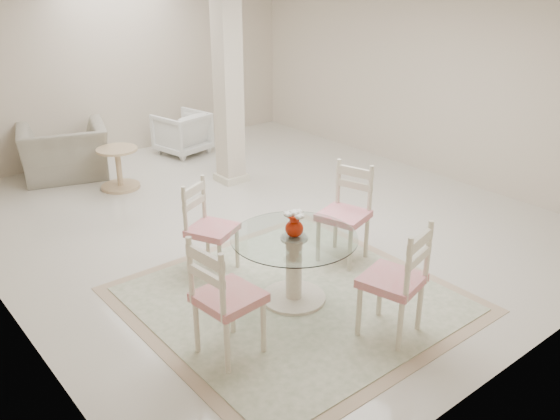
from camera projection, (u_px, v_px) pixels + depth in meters
ground at (259, 218)px, 7.25m from camera, size 7.00×7.00×0.00m
room_shell at (256, 65)px, 6.51m from camera, size 6.02×7.02×2.71m
column at (228, 86)px, 7.93m from camera, size 0.30×0.30×2.70m
area_rug at (293, 299)px, 5.53m from camera, size 2.78×2.78×0.02m
dining_table at (294, 268)px, 5.40m from camera, size 1.14×1.14×0.66m
red_vase at (294, 224)px, 5.23m from camera, size 0.19×0.18×0.25m
dining_chair_east at (347, 206)px, 6.08m from camera, size 0.57×0.57×1.13m
dining_chair_north at (206, 221)px, 5.82m from camera, size 0.57×0.57×1.06m
dining_chair_west at (221, 291)px, 4.52m from camera, size 0.50×0.50×1.15m
dining_chair_south at (401, 274)px, 4.78m from camera, size 0.56×0.56×1.14m
recliner_taupe at (64, 152)px, 8.45m from camera, size 1.43×1.33×0.76m
armchair_white at (182, 133)px, 9.51m from camera, size 0.85×0.87×0.67m
side_table at (119, 170)px, 8.09m from camera, size 0.55×0.55×0.57m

